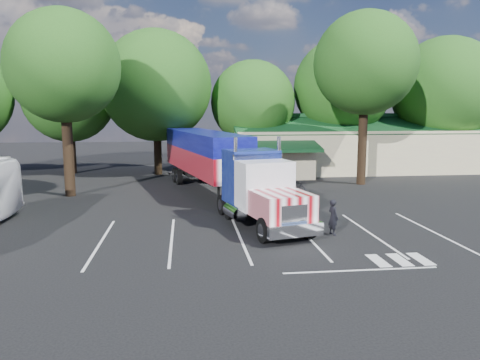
{
  "coord_description": "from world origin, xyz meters",
  "views": [
    {
      "loc": [
        -2.51,
        -27.22,
        6.04
      ],
      "look_at": [
        0.57,
        -1.13,
        2.0
      ],
      "focal_mm": 35.0,
      "sensor_mm": 36.0,
      "label": 1
    }
  ],
  "objects": [
    {
      "name": "silver_sedan",
      "position": [
        5.56,
        14.0,
        0.72
      ],
      "size": [
        4.54,
        2.19,
        1.43
      ],
      "primitive_type": "imported",
      "rotation": [
        0.0,
        0.0,
        1.73
      ],
      "color": "#A9ACB1",
      "rests_on": "ground"
    },
    {
      "name": "ground",
      "position": [
        0.0,
        0.0,
        0.0
      ],
      "size": [
        120.0,
        120.0,
        0.0
      ],
      "primitive_type": "plane",
      "color": "black",
      "rests_on": "ground"
    },
    {
      "name": "semi_truck",
      "position": [
        -0.45,
        3.93,
        2.59
      ],
      "size": [
        7.64,
        21.84,
        4.57
      ],
      "rotation": [
        0.0,
        0.0,
        0.23
      ],
      "color": "black",
      "rests_on": "ground"
    },
    {
      "name": "bicycle",
      "position": [
        5.5,
        5.49,
        0.4
      ],
      "size": [
        1.38,
        1.51,
        0.8
      ],
      "primitive_type": "imported",
      "rotation": [
        0.0,
        0.0,
        0.69
      ],
      "color": "black",
      "rests_on": "ground"
    },
    {
      "name": "tree_row_c",
      "position": [
        -5.0,
        16.2,
        8.04
      ],
      "size": [
        10.0,
        10.0,
        13.05
      ],
      "color": "black",
      "rests_on": "ground"
    },
    {
      "name": "tree_near_right",
      "position": [
        11.5,
        8.5,
        9.46
      ],
      "size": [
        8.0,
        8.0,
        13.5
      ],
      "color": "black",
      "rests_on": "ground"
    },
    {
      "name": "event_hall",
      "position": [
        13.74,
        17.81,
        2.21
      ],
      "size": [
        24.2,
        14.12,
        5.55
      ],
      "color": "tan",
      "rests_on": "ground"
    },
    {
      "name": "tree_row_e",
      "position": [
        13.0,
        18.0,
        8.09
      ],
      "size": [
        9.6,
        9.6,
        12.9
      ],
      "color": "black",
      "rests_on": "ground"
    },
    {
      "name": "tree_row_f",
      "position": [
        23.0,
        16.8,
        7.79
      ],
      "size": [
        10.4,
        10.4,
        13.0
      ],
      "color": "black",
      "rests_on": "ground"
    },
    {
      "name": "tree_near_left",
      "position": [
        -10.5,
        6.0,
        8.81
      ],
      "size": [
        7.6,
        7.6,
        12.65
      ],
      "color": "black",
      "rests_on": "ground"
    },
    {
      "name": "woman",
      "position": [
        4.5,
        -6.0,
        0.86
      ],
      "size": [
        0.59,
        0.73,
        1.73
      ],
      "primitive_type": "imported",
      "rotation": [
        0.0,
        0.0,
        1.9
      ],
      "color": "black",
      "rests_on": "ground"
    },
    {
      "name": "tree_row_b",
      "position": [
        -13.0,
        17.8,
        7.13
      ],
      "size": [
        8.4,
        8.4,
        11.35
      ],
      "color": "black",
      "rests_on": "ground"
    },
    {
      "name": "tree_row_d",
      "position": [
        4.0,
        17.5,
        6.58
      ],
      "size": [
        8.0,
        8.0,
        10.6
      ],
      "color": "black",
      "rests_on": "ground"
    }
  ]
}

